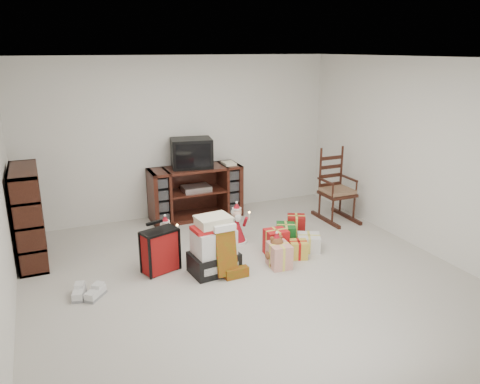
% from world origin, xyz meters
% --- Properties ---
extents(room, '(5.01, 5.01, 2.51)m').
position_xyz_m(room, '(0.00, 0.00, 1.25)').
color(room, beige).
rests_on(room, ground).
extents(tv_stand, '(1.44, 0.52, 0.82)m').
position_xyz_m(tv_stand, '(0.10, 2.21, 0.41)').
color(tv_stand, '#401912').
rests_on(tv_stand, floor).
extents(bookshelf, '(0.33, 0.99, 1.21)m').
position_xyz_m(bookshelf, '(-2.31, 1.52, 0.58)').
color(bookshelf, '#37170F').
rests_on(bookshelf, floor).
extents(rocking_chair, '(0.47, 0.78, 1.17)m').
position_xyz_m(rocking_chair, '(2.09, 1.28, 0.40)').
color(rocking_chair, '#37170F').
rests_on(rocking_chair, floor).
extents(gift_pile, '(0.59, 0.46, 0.70)m').
position_xyz_m(gift_pile, '(-0.31, 0.29, 0.31)').
color(gift_pile, black).
rests_on(gift_pile, floor).
extents(red_suitcase, '(0.46, 0.33, 0.63)m').
position_xyz_m(red_suitcase, '(-0.89, 0.56, 0.27)').
color(red_suitcase, maroon).
rests_on(red_suitcase, floor).
extents(stocking, '(0.32, 0.14, 0.67)m').
position_xyz_m(stocking, '(-0.23, 0.09, 0.33)').
color(stocking, '#0C720F').
rests_on(stocking, floor).
extents(teddy_bear, '(0.25, 0.22, 0.37)m').
position_xyz_m(teddy_bear, '(0.48, 0.19, 0.17)').
color(teddy_bear, brown).
rests_on(teddy_bear, floor).
extents(santa_figurine, '(0.29, 0.27, 0.59)m').
position_xyz_m(santa_figurine, '(0.29, 1.00, 0.23)').
color(santa_figurine, maroon).
rests_on(santa_figurine, floor).
extents(mrs_claus_figurine, '(0.26, 0.25, 0.54)m').
position_xyz_m(mrs_claus_figurine, '(-0.70, 1.02, 0.21)').
color(mrs_claus_figurine, maroon).
rests_on(mrs_claus_figurine, floor).
extents(sneaker_pair, '(0.41, 0.30, 0.10)m').
position_xyz_m(sneaker_pair, '(-1.79, 0.27, 0.05)').
color(sneaker_pair, silver).
rests_on(sneaker_pair, floor).
extents(gift_cluster, '(0.79, 1.10, 0.27)m').
position_xyz_m(gift_cluster, '(0.84, 0.44, 0.13)').
color(gift_cluster, red).
rests_on(gift_cluster, floor).
extents(crt_television, '(0.68, 0.54, 0.45)m').
position_xyz_m(crt_television, '(0.06, 2.23, 1.05)').
color(crt_television, black).
rests_on(crt_television, tv_stand).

